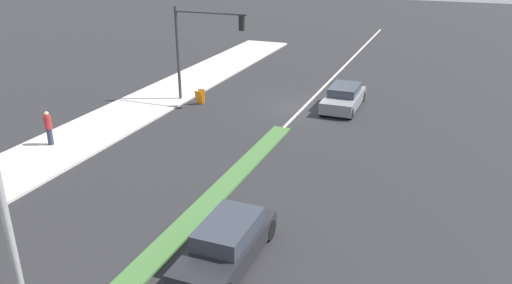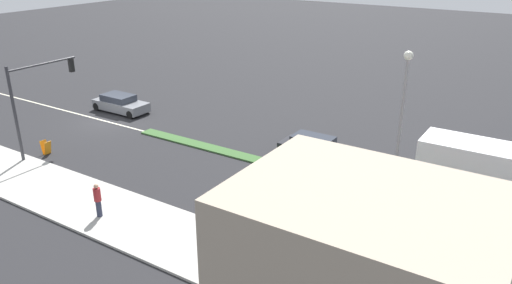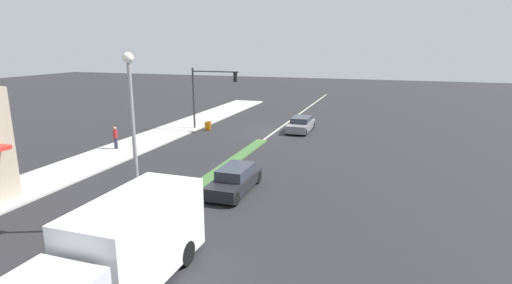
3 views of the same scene
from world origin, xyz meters
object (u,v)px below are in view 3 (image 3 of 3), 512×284
Objects in this scene: pedestrian at (115,137)px; warning_aframe_sign at (208,126)px; street_lamp at (133,120)px; sedan_dark at (235,180)px; suv_grey at (301,124)px; traffic_signal_main at (207,88)px; delivery_truck at (121,251)px.

warning_aframe_sign is at bearing -111.69° from pedestrian.
street_lamp is 7.22m from sedan_dark.
warning_aframe_sign is 16.37m from sedan_dark.
traffic_signal_main is at bearing 14.95° from suv_grey.
traffic_signal_main is at bearing -59.77° from sedan_dark.
pedestrian is 19.04m from delivery_truck.
pedestrian is at bearing -24.42° from sedan_dark.
traffic_signal_main reaches higher than delivery_truck.
street_lamp is 14.96m from pedestrian.
warning_aframe_sign is (-0.04, 0.18, -3.47)m from traffic_signal_main.
traffic_signal_main is 0.75× the size of delivery_truck.
pedestrian is 0.38× the size of sedan_dark.
street_lamp reaches higher than pedestrian.
pedestrian is 0.22× the size of delivery_truck.
street_lamp is at bearing 107.24° from warning_aframe_sign.
delivery_truck reaches higher than sedan_dark.
street_lamp reaches higher than warning_aframe_sign.
delivery_truck reaches higher than warning_aframe_sign.
sedan_dark is (0.00, -9.61, -0.81)m from delivery_truck.
delivery_truck reaches higher than suv_grey.
warning_aframe_sign is 25.15m from delivery_truck.
traffic_signal_main reaches higher than pedestrian.
suv_grey is (0.00, -26.12, -0.84)m from delivery_truck.
warning_aframe_sign is at bearing 102.26° from traffic_signal_main.
suv_grey is at bearing -95.71° from street_lamp.
street_lamp reaches higher than suv_grey.
traffic_signal_main is 3.48m from warning_aframe_sign.
warning_aframe_sign is at bearing 16.15° from suv_grey.
warning_aframe_sign is at bearing -72.76° from street_lamp.
pedestrian is (9.57, -10.85, -3.78)m from street_lamp.
traffic_signal_main is 25.43m from delivery_truck.
warning_aframe_sign is (-3.49, -8.77, -0.57)m from pedestrian.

